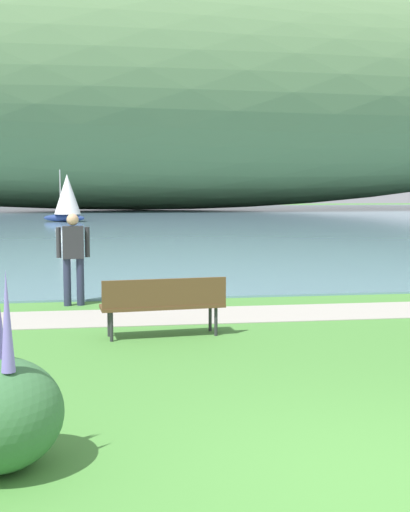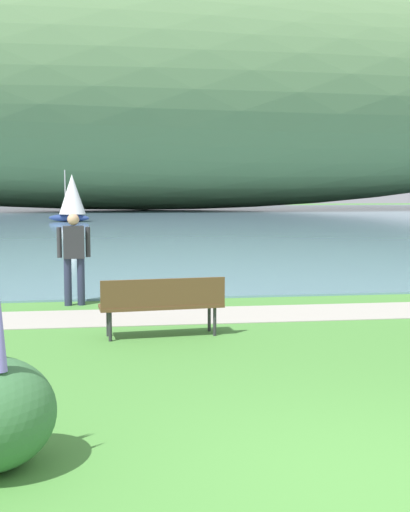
% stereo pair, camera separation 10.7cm
% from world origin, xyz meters
% --- Properties ---
extents(ground_plane, '(200.00, 200.00, 0.00)m').
position_xyz_m(ground_plane, '(0.00, 0.00, 0.00)').
color(ground_plane, '#478438').
extents(bay_water, '(180.00, 80.00, 0.04)m').
position_xyz_m(bay_water, '(0.00, 48.32, 0.02)').
color(bay_water, '#6B8EA8').
rests_on(bay_water, ground).
extents(distant_hillside, '(118.77, 28.00, 25.29)m').
position_xyz_m(distant_hillside, '(1.16, 67.32, 12.68)').
color(distant_hillside, '#567A4C').
rests_on(distant_hillside, bay_water).
extents(shoreline_path, '(60.00, 1.50, 0.01)m').
position_xyz_m(shoreline_path, '(0.00, 6.58, 0.01)').
color(shoreline_path, '#A39E93').
rests_on(shoreline_path, ground).
extents(park_bench_near_camera, '(1.84, 0.66, 0.88)m').
position_xyz_m(park_bench_near_camera, '(-1.20, 5.03, 0.52)').
color(park_bench_near_camera, brown).
rests_on(park_bench_near_camera, ground).
extents(person_at_shoreline, '(0.61, 0.25, 1.71)m').
position_xyz_m(person_at_shoreline, '(-2.62, 7.91, 0.98)').
color(person_at_shoreline, '#282D47').
rests_on(person_at_shoreline, ground).
extents(sailboat_mid_bay, '(3.05, 2.30, 3.48)m').
position_xyz_m(sailboat_mid_bay, '(-4.74, 40.45, 1.68)').
color(sailboat_mid_bay, navy).
rests_on(sailboat_mid_bay, bay_water).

